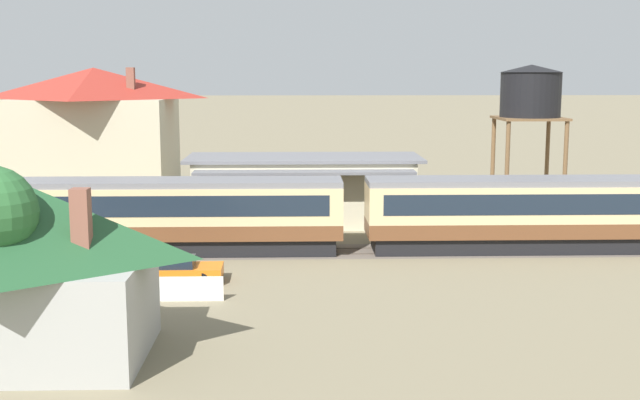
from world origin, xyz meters
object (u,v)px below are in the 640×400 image
at_px(passenger_train, 178,212).
at_px(parked_car_orange, 172,270).
at_px(cottage_dark_green_roof, 28,269).
at_px(station_building, 304,190).
at_px(yard_tree_0, 35,134).
at_px(station_house_red_roof, 96,133).
at_px(water_tower, 531,95).

bearing_deg(passenger_train, parked_car_orange, -84.66).
xyz_separation_m(cottage_dark_green_roof, parked_car_orange, (3.17, 9.83, -2.52)).
xyz_separation_m(station_building, parked_car_orange, (-6.21, -14.24, -1.62)).
relative_size(station_building, yard_tree_0, 2.16).
bearing_deg(yard_tree_0, station_building, -30.83).
relative_size(station_building, station_house_red_roof, 1.23).
distance_m(station_building, water_tower, 16.14).
bearing_deg(water_tower, parked_car_orange, -142.00).
xyz_separation_m(passenger_train, parked_car_orange, (0.57, -6.09, -1.63)).
distance_m(station_house_red_roof, parked_car_orange, 26.46).
bearing_deg(cottage_dark_green_roof, water_tower, 47.32).
xyz_separation_m(station_house_red_roof, parked_car_orange, (9.23, -24.38, -4.52)).
bearing_deg(yard_tree_0, passenger_train, -55.91).
relative_size(passenger_train, parked_car_orange, 12.39).
height_order(cottage_dark_green_roof, parked_car_orange, cottage_dark_green_roof).
height_order(water_tower, cottage_dark_green_roof, water_tower).
xyz_separation_m(water_tower, parked_car_orange, (-21.07, -16.47, -7.51)).
distance_m(passenger_train, water_tower, 24.71).
height_order(station_building, parked_car_orange, station_building).
bearing_deg(station_building, parked_car_orange, -113.55).
bearing_deg(yard_tree_0, cottage_dark_green_roof, -72.82).
height_order(passenger_train, parked_car_orange, passenger_train).
relative_size(water_tower, cottage_dark_green_roof, 1.22).
relative_size(station_house_red_roof, yard_tree_0, 1.76).
relative_size(station_house_red_roof, parked_car_orange, 2.61).
distance_m(passenger_train, parked_car_orange, 6.33).
distance_m(passenger_train, station_building, 10.60).
relative_size(station_house_red_roof, cottage_dark_green_roof, 1.45).
relative_size(passenger_train, yard_tree_0, 8.35).
height_order(station_building, station_house_red_roof, station_house_red_roof).
bearing_deg(station_house_red_roof, water_tower, -14.64).
relative_size(station_house_red_roof, water_tower, 1.19).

